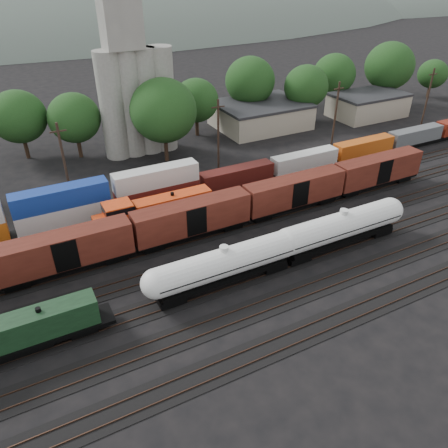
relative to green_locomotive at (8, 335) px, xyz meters
name	(u,v)px	position (x,y,z in m)	size (l,w,h in m)	color
ground	(213,258)	(22.37, 5.00, -2.48)	(600.00, 600.00, 0.00)	black
tracks	(213,258)	(22.37, 5.00, -2.43)	(180.00, 33.20, 0.20)	black
green_locomotive	(8,335)	(0.00, 0.00, 0.00)	(16.34, 2.88, 4.33)	black
tank_car_a	(224,264)	(21.28, 0.00, 0.37)	(18.35, 3.29, 4.81)	white
tank_car_b	(342,227)	(37.29, 0.00, 0.45)	(18.88, 3.38, 4.95)	white
orange_locomotive	(152,211)	(18.54, 15.00, 0.01)	(17.36, 2.89, 4.34)	black
container_wall	(255,169)	(37.21, 20.00, 0.06)	(187.15, 2.60, 5.80)	black
grain_silo	(136,90)	(25.65, 41.00, 8.78)	(13.40, 5.00, 29.00)	gray
industrial_sheds	(160,137)	(29.00, 40.25, 0.08)	(119.38, 17.26, 5.10)	#9E937F
tree_band	(164,104)	(31.19, 42.93, 5.19)	(164.36, 23.55, 14.39)	black
utility_poles	(147,148)	(22.37, 27.00, 3.73)	(122.20, 0.36, 12.00)	black
distant_hills	(61,55)	(46.29, 265.00, -23.04)	(860.00, 286.00, 130.00)	#59665B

